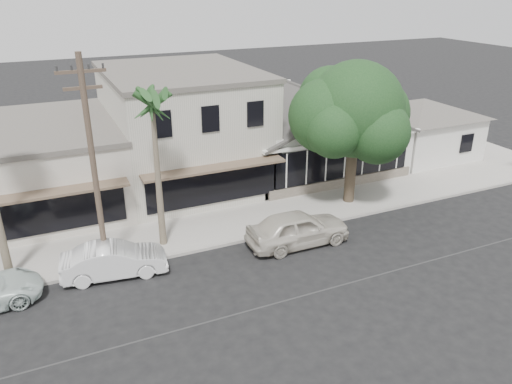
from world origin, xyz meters
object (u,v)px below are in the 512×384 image
utility_pole (93,163)px  car_1 (114,260)px  car_0 (298,228)px  shade_tree (352,111)px

utility_pole → car_1: size_ratio=2.12×
car_0 → shade_tree: (4.73, 3.15, 4.27)m
utility_pole → car_0: utility_pole is taller
car_1 → shade_tree: size_ratio=0.55×
car_0 → car_1: car_0 is taller
car_0 → utility_pole: bearing=81.0°
car_0 → car_1: bearing=85.2°
utility_pole → car_0: (8.42, -1.46, -3.97)m
car_0 → car_1: 8.22m
car_0 → car_1: size_ratio=1.13×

